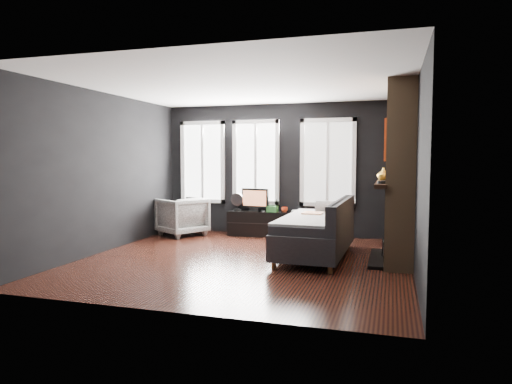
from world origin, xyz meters
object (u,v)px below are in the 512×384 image
(mug, at_px, (285,209))
(book, at_px, (292,206))
(media_console, at_px, (264,223))
(sofa, at_px, (315,228))
(monitor, at_px, (255,198))
(mantel_vase, at_px, (383,174))
(armchair, at_px, (182,214))

(mug, distance_m, book, 0.19)
(media_console, bearing_deg, sofa, -55.57)
(media_console, bearing_deg, monitor, 176.18)
(media_console, relative_size, mantel_vase, 7.07)
(media_console, height_order, monitor, monitor)
(armchair, bearing_deg, mantel_vase, 110.64)
(armchair, distance_m, mantel_vase, 4.17)
(book, height_order, mantel_vase, mantel_vase)
(media_console, relative_size, monitor, 2.52)
(media_console, distance_m, mantel_vase, 2.85)
(armchair, bearing_deg, media_console, 135.74)
(armchair, relative_size, media_console, 0.58)
(sofa, relative_size, mantel_vase, 10.52)
(media_console, bearing_deg, armchair, -169.64)
(monitor, relative_size, book, 2.46)
(monitor, bearing_deg, mug, 4.45)
(armchair, height_order, monitor, monitor)
(book, xyz_separation_m, mantel_vase, (1.81, -1.31, 0.70))
(media_console, distance_m, book, 0.67)
(media_console, bearing_deg, mantel_vase, -30.63)
(media_console, xyz_separation_m, mantel_vase, (2.35, -1.19, 1.08))
(book, distance_m, mantel_vase, 2.34)
(sofa, xyz_separation_m, mug, (-0.89, 1.66, 0.10))
(armchair, distance_m, book, 2.27)
(armchair, xyz_separation_m, book, (2.19, 0.54, 0.20))
(book, bearing_deg, monitor, -170.79)
(armchair, xyz_separation_m, media_console, (1.65, 0.42, -0.18))
(sofa, xyz_separation_m, book, (-0.77, 1.80, 0.15))
(mug, bearing_deg, armchair, -169.15)
(monitor, bearing_deg, media_console, 6.01)
(monitor, bearing_deg, mantel_vase, -18.96)
(media_console, height_order, book, book)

